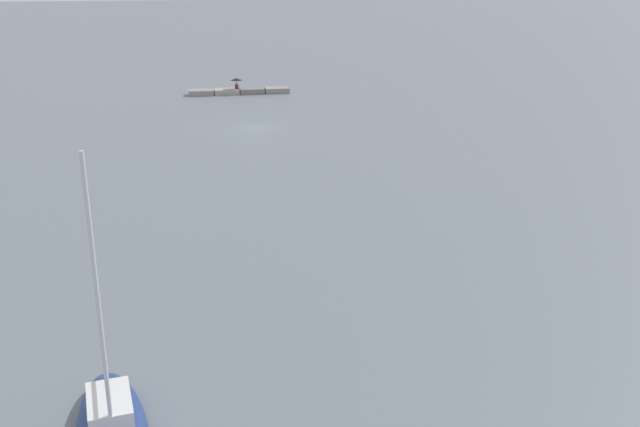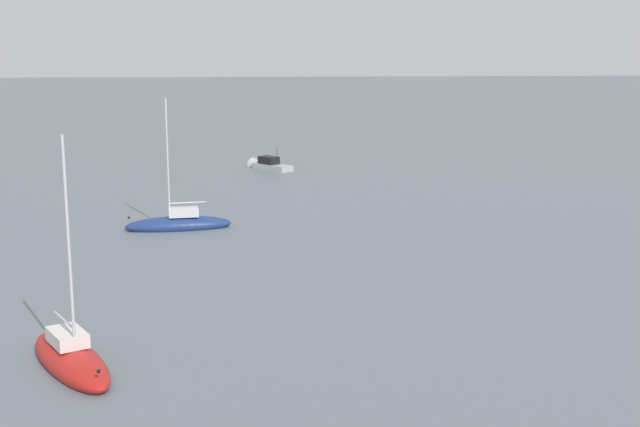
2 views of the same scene
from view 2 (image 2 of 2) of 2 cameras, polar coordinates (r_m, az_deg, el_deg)
name	(u,v)px [view 2 (image 2 of 2)]	position (r m, az deg, el deg)	size (l,w,h in m)	color
sailboat_red_near	(71,358)	(40.87, -16.09, -9.16)	(8.04, 5.93, 10.93)	red
sailboat_navy_mid	(179,224)	(67.15, -9.30, -0.67)	(3.39, 8.31, 10.40)	navy
motorboat_grey_near	(267,166)	(96.02, -3.53, 3.16)	(5.45, 5.13, 3.22)	#ADB2B7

